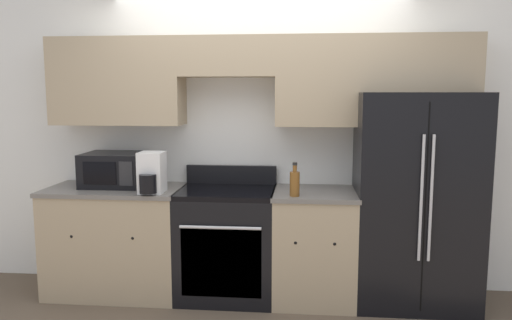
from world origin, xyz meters
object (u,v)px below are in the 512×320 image
(refrigerator, at_px, (415,199))
(microwave, at_px, (115,169))
(bottle, at_px, (295,183))
(oven_range, at_px, (227,243))

(refrigerator, height_order, microwave, refrigerator)
(refrigerator, distance_m, microwave, 2.51)
(refrigerator, xyz_separation_m, bottle, (-0.96, -0.24, 0.16))
(microwave, bearing_deg, refrigerator, -1.02)
(oven_range, relative_size, bottle, 4.07)
(oven_range, distance_m, microwave, 1.15)
(refrigerator, bearing_deg, microwave, 178.98)
(microwave, bearing_deg, oven_range, -4.46)
(refrigerator, height_order, bottle, refrigerator)
(oven_range, xyz_separation_m, refrigerator, (1.52, 0.03, 0.39))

